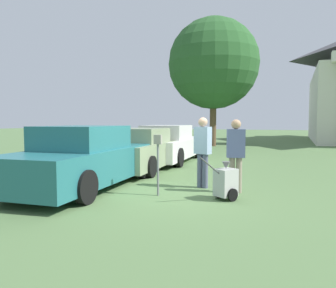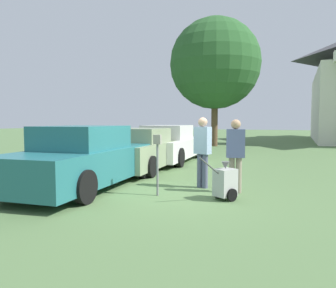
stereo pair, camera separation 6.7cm
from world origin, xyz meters
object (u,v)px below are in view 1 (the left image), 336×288
(parked_car_white, at_px, (168,145))
(parked_car_teal, at_px, (86,159))
(parking_meter, at_px, (158,153))
(equipment_cart, at_px, (226,182))
(person_worker, at_px, (203,147))
(parked_car_sage, at_px, (142,150))
(person_supervisor, at_px, (236,151))

(parked_car_white, bearing_deg, parked_car_teal, -94.00)
(parked_car_teal, bearing_deg, parked_car_white, 86.00)
(parking_meter, height_order, equipment_cart, parking_meter)
(parked_car_teal, bearing_deg, person_worker, 15.80)
(parked_car_sage, bearing_deg, parked_car_teal, -93.99)
(parked_car_sage, bearing_deg, equipment_cart, -46.75)
(parked_car_white, bearing_deg, person_worker, -63.52)
(parked_car_sage, distance_m, person_supervisor, 4.60)
(parking_meter, relative_size, person_supervisor, 0.80)
(parked_car_teal, distance_m, person_supervisor, 3.84)
(parked_car_teal, bearing_deg, parked_car_sage, 86.01)
(parked_car_teal, relative_size, equipment_cart, 5.39)
(equipment_cart, bearing_deg, person_supervisor, 116.57)
(parked_car_sage, relative_size, parking_meter, 3.52)
(person_supervisor, bearing_deg, parked_car_white, -70.82)
(parked_car_white, height_order, person_worker, person_worker)
(parked_car_white, xyz_separation_m, person_supervisor, (3.76, -5.16, 0.30))
(parking_meter, height_order, person_supervisor, person_supervisor)
(person_supervisor, height_order, equipment_cart, person_supervisor)
(parked_car_teal, height_order, person_supervisor, person_supervisor)
(parked_car_white, bearing_deg, person_supervisor, -57.92)
(parked_car_teal, distance_m, person_worker, 3.06)
(parked_car_teal, relative_size, parking_meter, 3.79)
(parked_car_sage, xyz_separation_m, parked_car_white, (0.00, 2.54, 0.03))
(parked_car_teal, distance_m, parked_car_sage, 3.35)
(parked_car_white, relative_size, parking_meter, 3.75)
(parking_meter, bearing_deg, parked_car_teal, 173.96)
(parked_car_white, relative_size, equipment_cart, 5.34)
(parked_car_white, distance_m, person_supervisor, 6.39)
(parked_car_white, bearing_deg, equipment_cart, -62.22)
(parked_car_sage, bearing_deg, person_worker, -43.05)
(parked_car_white, relative_size, person_supervisor, 3.00)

